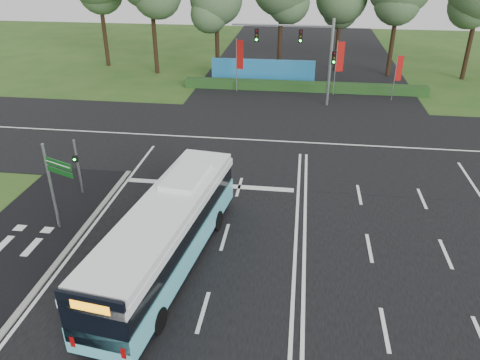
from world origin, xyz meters
TOP-DOWN VIEW (x-y plane):
  - ground at (0.00, 0.00)m, footprint 120.00×120.00m
  - road_main at (0.00, 0.00)m, footprint 20.00×120.00m
  - road_cross at (0.00, 12.00)m, footprint 120.00×14.00m
  - bike_path at (-12.50, -3.00)m, footprint 5.00×18.00m
  - kerb_strip at (-10.10, -3.00)m, footprint 0.25×18.00m
  - city_bus at (-5.28, -2.41)m, footprint 3.82×11.54m
  - pedestrian_signal at (-11.71, 3.13)m, footprint 0.29×0.41m
  - street_sign at (-11.02, -0.39)m, footprint 1.59×0.75m
  - banner_flag_left at (-5.84, 23.45)m, footprint 0.67×0.27m
  - banner_flag_mid at (2.89, 23.60)m, footprint 0.69×0.23m
  - banner_flag_right at (7.80, 22.66)m, footprint 0.57×0.16m
  - traffic_light_gantry at (0.21, 20.50)m, footprint 8.41×0.28m
  - hedge at (0.00, 24.50)m, footprint 22.00×1.20m
  - blue_hoarding at (-4.00, 27.00)m, footprint 10.00×0.30m

SIDE VIEW (x-z plane):
  - ground at x=0.00m, z-range 0.00..0.00m
  - road_main at x=0.00m, z-range 0.00..0.04m
  - road_cross at x=0.00m, z-range 0.00..0.05m
  - bike_path at x=-12.50m, z-range 0.00..0.06m
  - kerb_strip at x=-10.10m, z-range 0.00..0.12m
  - hedge at x=0.00m, z-range 0.00..0.80m
  - blue_hoarding at x=-4.00m, z-range 0.00..2.20m
  - city_bus at x=-5.28m, z-range 0.01..3.27m
  - pedestrian_signal at x=-11.71m, z-range 0.15..3.32m
  - banner_flag_right at x=7.80m, z-range 0.62..4.52m
  - street_sign at x=-11.02m, z-range 0.54..4.95m
  - banner_flag_left at x=-5.84m, z-range 0.71..5.45m
  - banner_flag_mid at x=2.89m, z-range 0.72..5.50m
  - traffic_light_gantry at x=0.21m, z-range 1.16..8.16m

